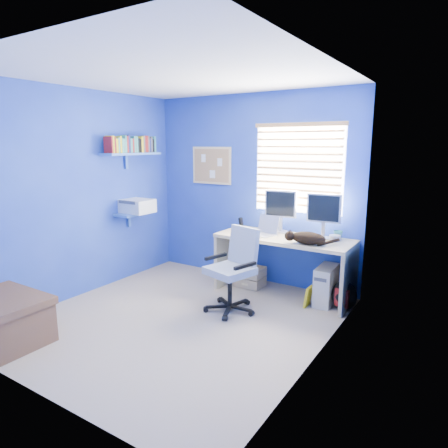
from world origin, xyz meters
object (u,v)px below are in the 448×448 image
Objects in this scene: desk at (283,266)px; tower_pc at (326,285)px; laptop at (262,226)px; office_chair at (233,280)px; cat at (308,238)px.

tower_pc is (0.54, 0.01, -0.14)m from desk.
tower_pc is (0.83, 0.06, -0.62)m from laptop.
tower_pc is 1.12m from office_chair.
cat is at bearing 6.29° from laptop.
cat is 0.64m from tower_pc.
tower_pc is at bearing 22.59° from laptop.
cat is 0.43× the size of office_chair.
office_chair is (-0.83, -0.74, 0.13)m from tower_pc.
desk is 5.01× the size of laptop.
desk is 0.56m from laptop.
laptop is at bearing -178.36° from tower_pc.
cat reaches higher than desk.
office_chair reaches higher than cat.
laptop reaches higher than desk.
cat reaches higher than tower_pc.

